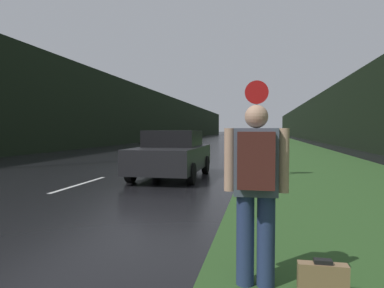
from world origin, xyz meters
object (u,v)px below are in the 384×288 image
stop_sign (256,117)px  hitchhiker_with_backpack (256,184)px  suitcase (323,281)px  car_passing_near (172,154)px

stop_sign → hitchhiker_with_backpack: bearing=-89.3°
suitcase → stop_sign: bearing=94.5°
car_passing_near → hitchhiker_with_backpack: bearing=110.5°
suitcase → car_passing_near: (-3.46, 7.67, 0.60)m
stop_sign → car_passing_near: 3.01m
suitcase → car_passing_near: bearing=113.6°
hitchhiker_with_backpack → suitcase: hitchhiker_with_backpack is taller
stop_sign → suitcase: (0.71, -7.88, -1.81)m
hitchhiker_with_backpack → car_passing_near: 8.11m
stop_sign → suitcase: stop_sign is taller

